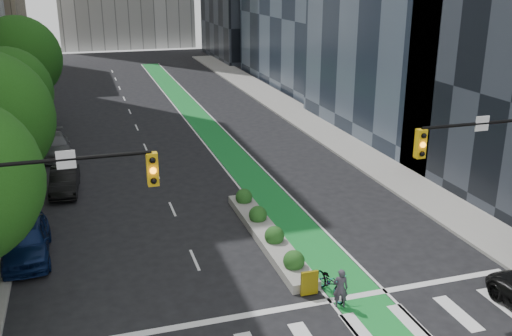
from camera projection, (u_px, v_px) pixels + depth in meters
ground at (297, 326)px, 20.32m from camera, size 160.00×160.00×0.00m
sidewalk_left at (9, 154)px, 39.60m from camera, size 3.60×90.00×0.15m
sidewalk_right at (322, 128)px, 46.21m from camera, size 3.60×90.00×0.15m
bike_lane_paint at (202, 123)px, 48.29m from camera, size 2.20×70.00×0.01m
tree_midfar at (7, 92)px, 35.55m from camera, size 5.60×5.60×7.76m
tree_far at (19, 59)px, 44.35m from camera, size 6.60×6.60×9.00m
signal_left at (19, 230)px, 16.77m from camera, size 6.14×0.51×7.20m
signal_right at (509, 172)px, 21.63m from camera, size 5.82×0.51×7.20m
median_planter at (267, 232)px, 26.90m from camera, size 1.20×10.26×1.10m
bicycle at (330, 283)px, 22.17m from camera, size 0.92×2.11×1.08m
cyclist at (340, 288)px, 21.28m from camera, size 0.67×0.55×1.59m
parked_car_left_near at (26, 241)px, 25.00m from camera, size 2.11×4.96×1.67m
parked_car_left_mid at (65, 181)px, 32.67m from camera, size 1.73×4.31×1.39m
parked_car_left_far at (54, 145)px, 39.25m from camera, size 2.64×5.32×1.49m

